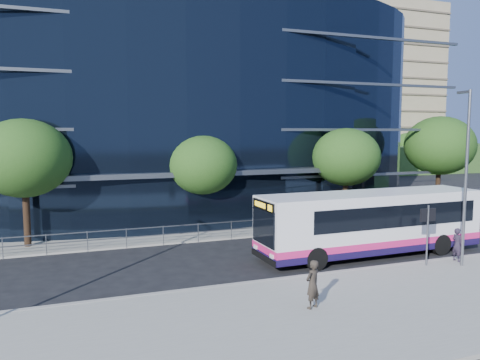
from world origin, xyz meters
name	(u,v)px	position (x,y,z in m)	size (l,w,h in m)	color
ground	(323,269)	(0.00, 0.00, 0.00)	(200.00, 200.00, 0.00)	black
pavement_near	(394,305)	(0.00, -5.00, 0.07)	(80.00, 8.00, 0.15)	gray
kerb	(335,273)	(0.00, -1.00, 0.08)	(80.00, 0.25, 0.16)	gray
yellow_line_outer	(332,274)	(0.00, -0.80, 0.01)	(80.00, 0.08, 0.01)	gold
yellow_line_inner	(330,273)	(0.00, -0.65, 0.01)	(80.00, 0.08, 0.01)	gold
far_forecourt	(151,230)	(-6.00, 11.00, 0.05)	(50.00, 8.00, 0.10)	gray
glass_office	(153,111)	(-4.00, 20.85, 8.00)	(44.00, 23.10, 16.00)	black
guard_railings	(126,233)	(-8.00, 7.00, 0.82)	(24.00, 0.05, 1.10)	slate
apartment_block	(316,104)	(32.00, 57.21, 11.11)	(60.00, 42.00, 30.00)	#2D511E
street_sign	(428,223)	(4.50, -1.59, 2.15)	(0.85, 0.09, 2.80)	slate
tree_far_a	(24,158)	(-13.00, 9.00, 4.86)	(4.95, 4.95, 6.98)	black
tree_far_b	(203,165)	(-3.00, 9.50, 4.21)	(4.29, 4.29, 6.05)	black
tree_far_c	(346,157)	(7.00, 9.00, 4.54)	(4.62, 4.62, 6.51)	black
tree_far_d	(440,146)	(16.00, 10.00, 5.19)	(5.28, 5.28, 7.44)	black
tree_dist_e	(327,143)	(24.00, 40.00, 4.54)	(4.62, 4.62, 6.51)	black
tree_dist_f	(408,144)	(40.00, 42.00, 4.21)	(4.29, 4.29, 6.05)	black
streetlight_east	(466,173)	(6.00, -2.17, 4.44)	(0.15, 0.77, 8.00)	slate
city_bus	(373,222)	(3.56, 1.22, 1.71)	(11.98, 2.93, 3.23)	silver
pedestrian	(457,245)	(6.37, -1.54, 0.95)	(0.58, 0.38, 1.59)	#261F2E
pedestrian_b	(313,284)	(-3.00, -4.39, 1.01)	(0.63, 0.41, 1.72)	#2C261F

